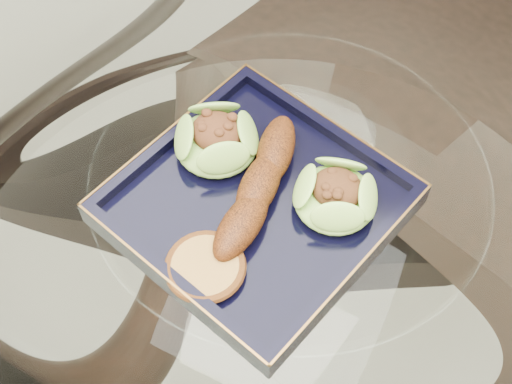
% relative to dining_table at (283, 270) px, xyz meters
% --- Properties ---
extents(dining_table, '(1.13, 1.13, 0.77)m').
position_rel_dining_table_xyz_m(dining_table, '(0.00, 0.00, 0.00)').
color(dining_table, white).
rests_on(dining_table, ground).
extents(dining_chair, '(0.47, 0.47, 0.91)m').
position_rel_dining_table_xyz_m(dining_chair, '(0.04, 0.48, -0.09)').
color(dining_chair, black).
rests_on(dining_chair, ground).
extents(navy_plate, '(0.34, 0.34, 0.02)m').
position_rel_dining_table_xyz_m(navy_plate, '(-0.03, -0.02, 0.17)').
color(navy_plate, black).
rests_on(navy_plate, dining_table).
extents(lettuce_wrap_left, '(0.11, 0.11, 0.03)m').
position_rel_dining_table_xyz_m(lettuce_wrap_left, '(-0.10, 0.02, 0.20)').
color(lettuce_wrap_left, '#4F912A').
rests_on(lettuce_wrap_left, navy_plate).
extents(lettuce_wrap_right, '(0.10, 0.10, 0.03)m').
position_rel_dining_table_xyz_m(lettuce_wrap_right, '(0.05, 0.01, 0.20)').
color(lettuce_wrap_right, '#67AB31').
rests_on(lettuce_wrap_right, navy_plate).
extents(roasted_plantain, '(0.05, 0.19, 0.04)m').
position_rel_dining_table_xyz_m(roasted_plantain, '(-0.03, -0.01, 0.20)').
color(roasted_plantain, '#5E2809').
rests_on(roasted_plantain, navy_plate).
extents(crumb_patty, '(0.09, 0.09, 0.01)m').
position_rel_dining_table_xyz_m(crumb_patty, '(-0.04, -0.12, 0.19)').
color(crumb_patty, '#A47E36').
rests_on(crumb_patty, navy_plate).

